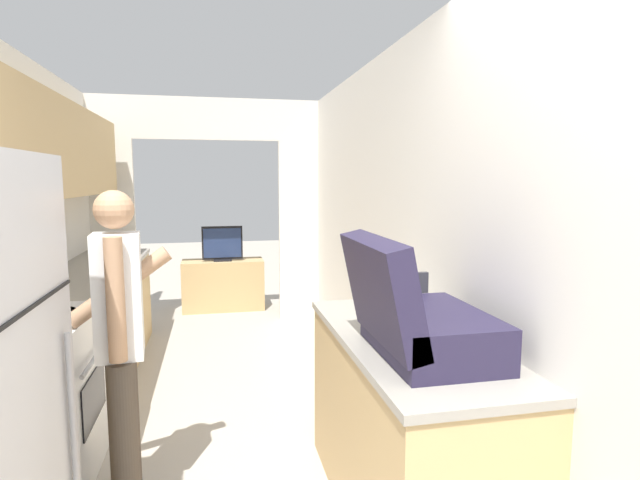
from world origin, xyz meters
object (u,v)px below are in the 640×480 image
(person, at_px, (121,345))
(suitcase, at_px, (413,318))
(television, at_px, (222,244))
(tv_cabinet, at_px, (223,285))
(range_oven, at_px, (30,401))

(person, relative_size, suitcase, 2.42)
(suitcase, bearing_deg, television, 99.26)
(tv_cabinet, xyz_separation_m, television, (0.00, -0.04, 0.52))
(range_oven, bearing_deg, person, -33.16)
(suitcase, bearing_deg, person, 155.53)
(person, relative_size, tv_cabinet, 1.58)
(television, bearing_deg, range_oven, -107.22)
(range_oven, xyz_separation_m, television, (1.06, 3.43, 0.37))
(person, distance_m, tv_cabinet, 3.89)
(range_oven, bearing_deg, suitcase, -27.22)
(person, xyz_separation_m, tv_cabinet, (0.53, 3.82, -0.53))
(range_oven, distance_m, television, 3.61)
(suitcase, distance_m, television, 4.40)
(person, bearing_deg, television, -14.05)
(range_oven, relative_size, person, 0.66)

